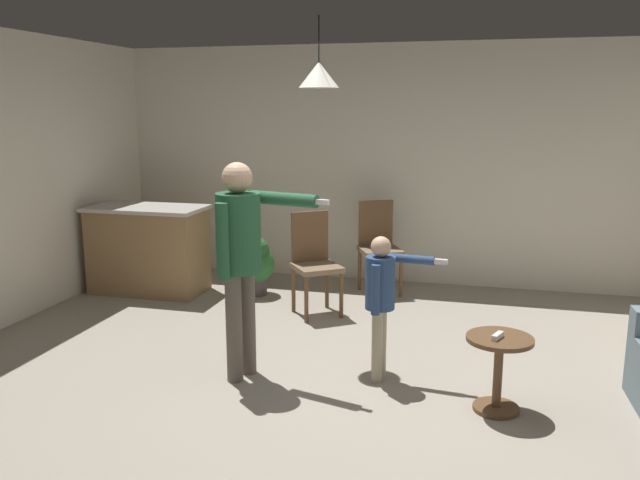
{
  "coord_description": "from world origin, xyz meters",
  "views": [
    {
      "loc": [
        1.11,
        -4.2,
        2.0
      ],
      "look_at": [
        -0.12,
        0.52,
        1.0
      ],
      "focal_mm": 36.43,
      "sensor_mm": 36.0,
      "label": 1
    }
  ],
  "objects_px": {
    "kitchen_counter": "(148,249)",
    "dining_chair_by_counter": "(314,259)",
    "side_table_by_couch": "(498,365)",
    "spare_remote_on_table": "(498,336)",
    "potted_plant_corner": "(255,263)",
    "dining_chair_near_wall": "(378,243)",
    "person_child": "(382,292)",
    "person_adult": "(240,247)"
  },
  "relations": [
    {
      "from": "kitchen_counter",
      "to": "dining_chair_by_counter",
      "type": "xyz_separation_m",
      "value": [
        1.96,
        -0.28,
        0.07
      ]
    },
    {
      "from": "side_table_by_couch",
      "to": "spare_remote_on_table",
      "type": "height_order",
      "value": "spare_remote_on_table"
    },
    {
      "from": "side_table_by_couch",
      "to": "potted_plant_corner",
      "type": "height_order",
      "value": "potted_plant_corner"
    },
    {
      "from": "dining_chair_near_wall",
      "to": "person_child",
      "type": "bearing_deg",
      "value": 73.98
    },
    {
      "from": "person_adult",
      "to": "spare_remote_on_table",
      "type": "bearing_deg",
      "value": 100.74
    },
    {
      "from": "person_adult",
      "to": "potted_plant_corner",
      "type": "distance_m",
      "value": 2.3
    },
    {
      "from": "person_child",
      "to": "dining_chair_by_counter",
      "type": "bearing_deg",
      "value": -142.31
    },
    {
      "from": "kitchen_counter",
      "to": "dining_chair_by_counter",
      "type": "distance_m",
      "value": 1.98
    },
    {
      "from": "kitchen_counter",
      "to": "person_child",
      "type": "distance_m",
      "value": 3.32
    },
    {
      "from": "side_table_by_couch",
      "to": "person_child",
      "type": "height_order",
      "value": "person_child"
    },
    {
      "from": "dining_chair_near_wall",
      "to": "potted_plant_corner",
      "type": "bearing_deg",
      "value": -6.47
    },
    {
      "from": "person_adult",
      "to": "dining_chair_near_wall",
      "type": "xyz_separation_m",
      "value": [
        0.59,
        2.55,
        -0.46
      ]
    },
    {
      "from": "person_child",
      "to": "dining_chair_by_counter",
      "type": "height_order",
      "value": "person_child"
    },
    {
      "from": "person_adult",
      "to": "dining_chair_by_counter",
      "type": "relative_size",
      "value": 1.62
    },
    {
      "from": "potted_plant_corner",
      "to": "person_adult",
      "type": "bearing_deg",
      "value": -72.29
    },
    {
      "from": "potted_plant_corner",
      "to": "side_table_by_couch",
      "type": "bearing_deg",
      "value": -41.16
    },
    {
      "from": "side_table_by_couch",
      "to": "person_adult",
      "type": "distance_m",
      "value": 1.97
    },
    {
      "from": "dining_chair_by_counter",
      "to": "dining_chair_near_wall",
      "type": "height_order",
      "value": "same"
    },
    {
      "from": "dining_chair_by_counter",
      "to": "kitchen_counter",
      "type": "bearing_deg",
      "value": -44.59
    },
    {
      "from": "dining_chair_by_counter",
      "to": "potted_plant_corner",
      "type": "xyz_separation_m",
      "value": [
        -0.78,
        0.46,
        -0.19
      ]
    },
    {
      "from": "kitchen_counter",
      "to": "person_adult",
      "type": "distance_m",
      "value": 2.71
    },
    {
      "from": "kitchen_counter",
      "to": "potted_plant_corner",
      "type": "bearing_deg",
      "value": 8.9
    },
    {
      "from": "side_table_by_couch",
      "to": "dining_chair_by_counter",
      "type": "xyz_separation_m",
      "value": [
        -1.73,
        1.74,
        0.22
      ]
    },
    {
      "from": "person_adult",
      "to": "person_child",
      "type": "xyz_separation_m",
      "value": [
        1.0,
        0.22,
        -0.33
      ]
    },
    {
      "from": "side_table_by_couch",
      "to": "person_child",
      "type": "bearing_deg",
      "value": 159.3
    },
    {
      "from": "person_adult",
      "to": "spare_remote_on_table",
      "type": "height_order",
      "value": "person_adult"
    },
    {
      "from": "kitchen_counter",
      "to": "side_table_by_couch",
      "type": "bearing_deg",
      "value": -28.67
    },
    {
      "from": "person_child",
      "to": "dining_chair_near_wall",
      "type": "xyz_separation_m",
      "value": [
        -0.41,
        2.33,
        -0.13
      ]
    },
    {
      "from": "dining_chair_near_wall",
      "to": "person_adult",
      "type": "bearing_deg",
      "value": 50.91
    },
    {
      "from": "person_child",
      "to": "dining_chair_near_wall",
      "type": "relative_size",
      "value": 1.09
    },
    {
      "from": "kitchen_counter",
      "to": "side_table_by_couch",
      "type": "xyz_separation_m",
      "value": [
        3.69,
        -2.02,
        -0.15
      ]
    },
    {
      "from": "person_child",
      "to": "person_adult",
      "type": "bearing_deg",
      "value": -71.98
    },
    {
      "from": "person_adult",
      "to": "spare_remote_on_table",
      "type": "xyz_separation_m",
      "value": [
        1.83,
        -0.13,
        -0.47
      ]
    },
    {
      "from": "kitchen_counter",
      "to": "person_child",
      "type": "height_order",
      "value": "person_child"
    },
    {
      "from": "side_table_by_couch",
      "to": "potted_plant_corner",
      "type": "relative_size",
      "value": 0.81
    },
    {
      "from": "kitchen_counter",
      "to": "side_table_by_couch",
      "type": "relative_size",
      "value": 2.42
    },
    {
      "from": "side_table_by_couch",
      "to": "person_adult",
      "type": "height_order",
      "value": "person_adult"
    },
    {
      "from": "side_table_by_couch",
      "to": "dining_chair_near_wall",
      "type": "height_order",
      "value": "dining_chair_near_wall"
    },
    {
      "from": "dining_chair_by_counter",
      "to": "dining_chair_near_wall",
      "type": "relative_size",
      "value": 1.0
    },
    {
      "from": "dining_chair_near_wall",
      "to": "side_table_by_couch",
      "type": "bearing_deg",
      "value": 89.28
    },
    {
      "from": "dining_chair_near_wall",
      "to": "potted_plant_corner",
      "type": "distance_m",
      "value": 1.36
    },
    {
      "from": "potted_plant_corner",
      "to": "spare_remote_on_table",
      "type": "relative_size",
      "value": 4.91
    }
  ]
}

